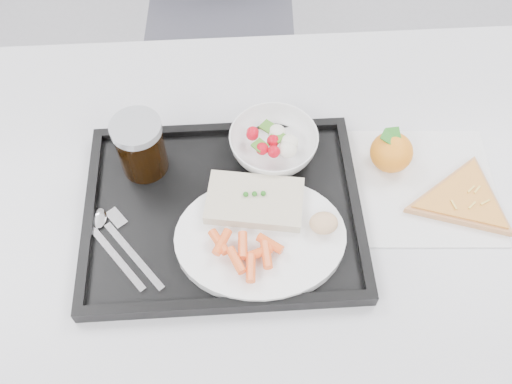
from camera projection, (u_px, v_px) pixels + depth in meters
table at (259, 218)px, 1.02m from camera, size 1.20×0.80×0.75m
tray at (223, 212)px, 0.94m from camera, size 0.45×0.35×0.03m
dinner_plate at (260, 238)px, 0.90m from camera, size 0.27×0.27×0.02m
fish_fillet at (255, 201)px, 0.91m from camera, size 0.17×0.12×0.03m
bread_roll at (324, 223)px, 0.88m from camera, size 0.06×0.05×0.03m
salad_bowl at (273, 144)px, 0.98m from camera, size 0.15×0.15×0.05m
cola_glass at (140, 146)px, 0.94m from camera, size 0.08×0.08×0.11m
cutlery at (115, 240)px, 0.90m from camera, size 0.13×0.16×0.01m
napkin at (422, 186)px, 0.98m from camera, size 0.26×0.25×0.00m
tangerine at (391, 152)px, 0.97m from camera, size 0.09×0.09×0.07m
pizza_slice at (463, 200)px, 0.95m from camera, size 0.24×0.24×0.02m
carrot_pile at (246, 251)px, 0.86m from camera, size 0.12×0.09×0.02m
salad_contents at (275, 141)px, 0.97m from camera, size 0.09×0.08×0.03m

